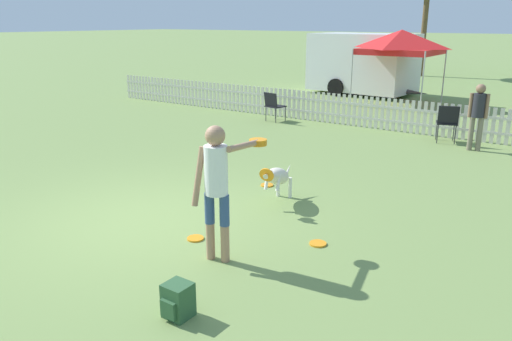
{
  "coord_description": "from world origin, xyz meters",
  "views": [
    {
      "loc": [
        5.35,
        -4.67,
        2.85
      ],
      "look_at": [
        1.46,
        0.87,
        0.81
      ],
      "focal_mm": 35.0,
      "sensor_mm": 36.0,
      "label": 1
    }
  ],
  "objects_px": {
    "handler_person": "(218,177)",
    "canopy_tent_main": "(401,42)",
    "frisbee_near_dog": "(267,185)",
    "equipment_trailer": "(363,63)",
    "folding_chair_green_right": "(274,104)",
    "spectator_standing": "(478,111)",
    "backpack_on_grass": "(178,301)",
    "folding_chair_blue_left": "(447,120)",
    "leaping_dog": "(277,177)",
    "frisbee_midfield": "(318,244)",
    "frisbee_near_handler": "(195,238)"
  },
  "relations": [
    {
      "from": "leaping_dog",
      "to": "frisbee_midfield",
      "type": "xyz_separation_m",
      "value": [
        1.28,
        -0.98,
        -0.45
      ]
    },
    {
      "from": "handler_person",
      "to": "spectator_standing",
      "type": "xyz_separation_m",
      "value": [
        1.33,
        7.53,
        -0.16
      ]
    },
    {
      "from": "spectator_standing",
      "to": "frisbee_near_dog",
      "type": "bearing_deg",
      "value": 55.85
    },
    {
      "from": "frisbee_near_dog",
      "to": "frisbee_midfield",
      "type": "bearing_deg",
      "value": -40.66
    },
    {
      "from": "leaping_dog",
      "to": "spectator_standing",
      "type": "distance_m",
      "value": 5.8
    },
    {
      "from": "folding_chair_green_right",
      "to": "spectator_standing",
      "type": "relative_size",
      "value": 0.57
    },
    {
      "from": "leaping_dog",
      "to": "canopy_tent_main",
      "type": "distance_m",
      "value": 11.11
    },
    {
      "from": "frisbee_near_dog",
      "to": "leaping_dog",
      "type": "bearing_deg",
      "value": -46.19
    },
    {
      "from": "frisbee_near_dog",
      "to": "spectator_standing",
      "type": "relative_size",
      "value": 0.15
    },
    {
      "from": "frisbee_midfield",
      "to": "equipment_trailer",
      "type": "xyz_separation_m",
      "value": [
        -5.31,
        13.5,
        1.24
      ]
    },
    {
      "from": "frisbee_near_dog",
      "to": "frisbee_midfield",
      "type": "distance_m",
      "value": 2.53
    },
    {
      "from": "handler_person",
      "to": "backpack_on_grass",
      "type": "distance_m",
      "value": 1.59
    },
    {
      "from": "leaping_dog",
      "to": "canopy_tent_main",
      "type": "bearing_deg",
      "value": -92.64
    },
    {
      "from": "handler_person",
      "to": "folding_chair_blue_left",
      "type": "bearing_deg",
      "value": 72.86
    },
    {
      "from": "folding_chair_blue_left",
      "to": "canopy_tent_main",
      "type": "bearing_deg",
      "value": -77.79
    },
    {
      "from": "handler_person",
      "to": "equipment_trailer",
      "type": "distance_m",
      "value": 15.24
    },
    {
      "from": "folding_chair_blue_left",
      "to": "equipment_trailer",
      "type": "distance_m",
      "value": 8.4
    },
    {
      "from": "spectator_standing",
      "to": "equipment_trailer",
      "type": "xyz_separation_m",
      "value": [
        -5.83,
        7.02,
        0.34
      ]
    },
    {
      "from": "canopy_tent_main",
      "to": "equipment_trailer",
      "type": "height_order",
      "value": "canopy_tent_main"
    },
    {
      "from": "leaping_dog",
      "to": "frisbee_near_dog",
      "type": "bearing_deg",
      "value": -59.01
    },
    {
      "from": "spectator_standing",
      "to": "handler_person",
      "type": "bearing_deg",
      "value": 72.7
    },
    {
      "from": "handler_person",
      "to": "folding_chair_blue_left",
      "type": "relative_size",
      "value": 1.85
    },
    {
      "from": "folding_chair_blue_left",
      "to": "equipment_trailer",
      "type": "height_order",
      "value": "equipment_trailer"
    },
    {
      "from": "frisbee_near_dog",
      "to": "canopy_tent_main",
      "type": "bearing_deg",
      "value": 97.31
    },
    {
      "from": "backpack_on_grass",
      "to": "folding_chair_blue_left",
      "type": "height_order",
      "value": "folding_chair_blue_left"
    },
    {
      "from": "leaping_dog",
      "to": "frisbee_near_dog",
      "type": "relative_size",
      "value": 5.33
    },
    {
      "from": "handler_person",
      "to": "backpack_on_grass",
      "type": "height_order",
      "value": "handler_person"
    },
    {
      "from": "leaping_dog",
      "to": "folding_chair_blue_left",
      "type": "xyz_separation_m",
      "value": [
        1.07,
        5.88,
        0.1
      ]
    },
    {
      "from": "leaping_dog",
      "to": "backpack_on_grass",
      "type": "relative_size",
      "value": 3.35
    },
    {
      "from": "leaping_dog",
      "to": "folding_chair_green_right",
      "type": "xyz_separation_m",
      "value": [
        -3.8,
        5.71,
        0.05
      ]
    },
    {
      "from": "frisbee_near_dog",
      "to": "backpack_on_grass",
      "type": "xyz_separation_m",
      "value": [
        1.57,
        -3.94,
        0.17
      ]
    },
    {
      "from": "equipment_trailer",
      "to": "leaping_dog",
      "type": "bearing_deg",
      "value": -67.2
    },
    {
      "from": "handler_person",
      "to": "frisbee_midfield",
      "type": "xyz_separation_m",
      "value": [
        0.81,
        1.06,
        -1.06
      ]
    },
    {
      "from": "frisbee_midfield",
      "to": "equipment_trailer",
      "type": "bearing_deg",
      "value": 111.47
    },
    {
      "from": "backpack_on_grass",
      "to": "folding_chair_blue_left",
      "type": "bearing_deg",
      "value": 89.14
    },
    {
      "from": "canopy_tent_main",
      "to": "spectator_standing",
      "type": "height_order",
      "value": "canopy_tent_main"
    },
    {
      "from": "leaping_dog",
      "to": "handler_person",
      "type": "bearing_deg",
      "value": 90.26
    },
    {
      "from": "canopy_tent_main",
      "to": "equipment_trailer",
      "type": "xyz_separation_m",
      "value": [
        -2.08,
        1.7,
        -0.89
      ]
    },
    {
      "from": "frisbee_near_handler",
      "to": "folding_chair_blue_left",
      "type": "relative_size",
      "value": 0.25
    },
    {
      "from": "frisbee_near_handler",
      "to": "canopy_tent_main",
      "type": "distance_m",
      "value": 12.91
    },
    {
      "from": "leaping_dog",
      "to": "frisbee_midfield",
      "type": "relative_size",
      "value": 5.33
    },
    {
      "from": "leaping_dog",
      "to": "canopy_tent_main",
      "type": "height_order",
      "value": "canopy_tent_main"
    },
    {
      "from": "handler_person",
      "to": "backpack_on_grass",
      "type": "bearing_deg",
      "value": -82.42
    },
    {
      "from": "folding_chair_blue_left",
      "to": "leaping_dog",
      "type": "bearing_deg",
      "value": 60.45
    },
    {
      "from": "frisbee_near_dog",
      "to": "backpack_on_grass",
      "type": "height_order",
      "value": "backpack_on_grass"
    },
    {
      "from": "frisbee_near_dog",
      "to": "spectator_standing",
      "type": "height_order",
      "value": "spectator_standing"
    },
    {
      "from": "folding_chair_green_right",
      "to": "frisbee_near_dog",
      "type": "bearing_deg",
      "value": 133.1
    },
    {
      "from": "folding_chair_green_right",
      "to": "frisbee_near_handler",
      "type": "bearing_deg",
      "value": 126.9
    },
    {
      "from": "handler_person",
      "to": "canopy_tent_main",
      "type": "relative_size",
      "value": 0.66
    },
    {
      "from": "frisbee_near_dog",
      "to": "equipment_trailer",
      "type": "bearing_deg",
      "value": 105.95
    }
  ]
}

